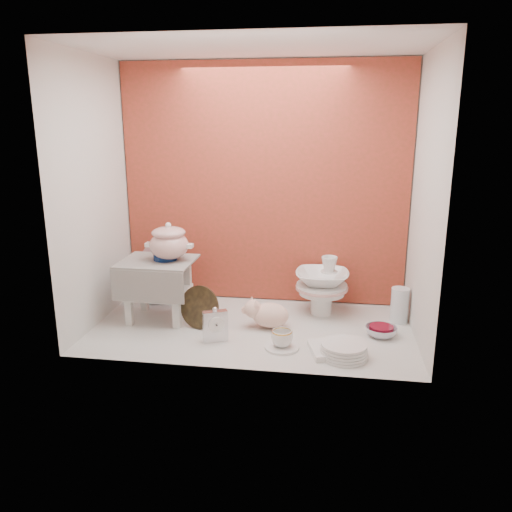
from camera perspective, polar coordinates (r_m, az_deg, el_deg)
The scene contains 17 objects.
ground at distance 2.93m, azimuth -0.45°, elevation -8.04°, with size 1.80×1.80×0.00m, color silver.
niche_shell at distance 2.88m, azimuth 0.08°, elevation 10.70°, with size 1.86×1.03×1.53m.
step_stool at distance 3.05m, azimuth -10.85°, elevation -3.74°, with size 0.42×0.36×0.36m, color silver, non-canonical shape.
soup_tureen at distance 2.96m, azimuth -9.75°, elevation 1.63°, with size 0.27×0.27×0.23m, color white, non-canonical shape.
cobalt_bowl at distance 3.00m, azimuth -10.16°, elevation 0.06°, with size 0.14×0.14×0.05m, color #091B45.
floral_platter at distance 3.38m, azimuth -10.25°, elevation -1.49°, with size 0.40×0.05×0.40m, color silver, non-canonical shape.
blue_white_vase at distance 3.37m, azimuth -10.80°, elevation -2.96°, with size 0.23×0.23×0.24m, color white.
lacquer_tray at distance 2.91m, azimuth -6.37°, elevation -5.74°, with size 0.25×0.08×0.24m, color black, non-canonical shape.
mantel_clock at distance 2.74m, azimuth -4.59°, elevation -7.66°, with size 0.13×0.05×0.19m, color silver.
plush_pig at distance 2.90m, azimuth 1.63°, elevation -6.61°, with size 0.27×0.18×0.16m, color beige.
teacup_saucer at distance 2.68m, azimuth 2.92°, elevation -10.17°, with size 0.18×0.18×0.01m, color white.
gold_rim_teacup at distance 2.66m, azimuth 2.93°, elevation -9.19°, with size 0.11×0.11×0.09m, color white.
lattice_dish at distance 2.66m, azimuth 8.52°, elevation -10.37°, with size 0.21×0.21×0.03m, color white.
dinner_plate_stack at distance 2.61m, azimuth 9.84°, elevation -10.36°, with size 0.24×0.24×0.07m, color white.
crystal_bowl at distance 2.89m, azimuth 13.87°, elevation -8.23°, with size 0.17×0.17×0.05m, color silver.
clear_glass_vase at distance 3.09m, azimuth 15.82°, elevation -5.34°, with size 0.10×0.10×0.21m, color silver.
porcelain_tower at distance 3.10m, azimuth 7.40°, elevation -3.25°, with size 0.32×0.32×0.37m, color white, non-canonical shape.
Camera 1 is at (0.42, -2.66, 1.15)m, focal length 35.62 mm.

